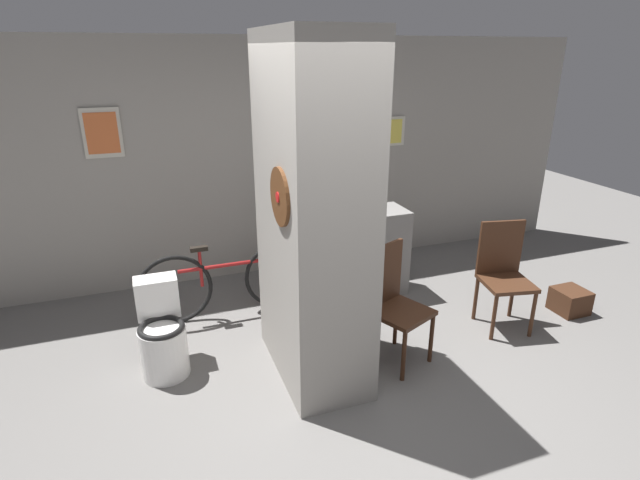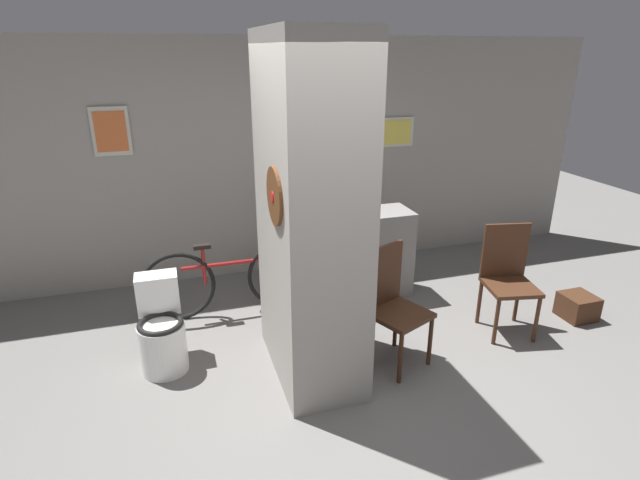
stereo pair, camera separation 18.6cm
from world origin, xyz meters
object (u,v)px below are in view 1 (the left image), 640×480
object	(u,v)px
chair_by_doorway	(503,271)
bottle_tall	(362,202)
chair_near_pillar	(393,300)
bicycle	(229,281)
toilet	(162,336)

from	to	relation	value
chair_by_doorway	bottle_tall	bearing A→B (deg)	146.60
chair_near_pillar	bicycle	xyz separation A→B (m)	(-1.14, 1.20, -0.18)
toilet	bottle_tall	size ratio (longest dim) A/B	2.31
toilet	chair_near_pillar	xyz separation A→B (m)	(1.81, -0.47, 0.23)
toilet	bicycle	world-z (taller)	bicycle
bicycle	chair_near_pillar	bearing A→B (deg)	-46.41
bottle_tall	toilet	bearing A→B (deg)	-161.56
chair_by_doorway	bottle_tall	size ratio (longest dim) A/B	3.09
toilet	bottle_tall	distance (m)	2.27
chair_near_pillar	chair_by_doorway	size ratio (longest dim) A/B	1.00
toilet	bicycle	size ratio (longest dim) A/B	0.44
bicycle	toilet	bearing A→B (deg)	-132.67
toilet	bicycle	xyz separation A→B (m)	(0.67, 0.73, 0.05)
chair_by_doorway	toilet	bearing A→B (deg)	-174.22
chair_by_doorway	bicycle	distance (m)	2.59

